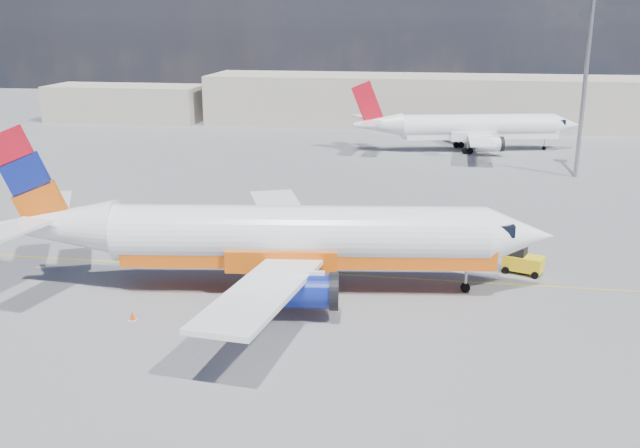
% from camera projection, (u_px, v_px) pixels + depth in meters
% --- Properties ---
extents(ground, '(240.00, 240.00, 0.00)m').
position_uv_depth(ground, '(315.00, 289.00, 47.46)').
color(ground, slate).
rests_on(ground, ground).
extents(taxi_line, '(70.00, 0.15, 0.01)m').
position_uv_depth(taxi_line, '(322.00, 274.00, 50.30)').
color(taxi_line, gold).
rests_on(taxi_line, ground).
extents(terminal_main, '(70.00, 14.00, 8.00)m').
position_uv_depth(terminal_main, '(422.00, 101.00, 116.55)').
color(terminal_main, beige).
rests_on(terminal_main, ground).
extents(terminal_annex, '(26.00, 10.00, 6.00)m').
position_uv_depth(terminal_annex, '(126.00, 103.00, 121.71)').
color(terminal_annex, beige).
rests_on(terminal_annex, ground).
extents(main_jet, '(36.50, 28.58, 11.04)m').
position_uv_depth(main_jet, '(282.00, 237.00, 46.27)').
color(main_jet, white).
rests_on(main_jet, ground).
extents(second_jet, '(31.09, 23.85, 9.38)m').
position_uv_depth(second_jet, '(471.00, 128.00, 94.59)').
color(second_jet, white).
rests_on(second_jet, ground).
extents(gse_tug, '(3.01, 2.46, 1.90)m').
position_uv_depth(gse_tug, '(522.00, 261.00, 50.21)').
color(gse_tug, black).
rests_on(gse_tug, ground).
extents(traffic_cone, '(0.40, 0.40, 0.57)m').
position_uv_depth(traffic_cone, '(133.00, 316.00, 42.56)').
color(traffic_cone, white).
rests_on(traffic_cone, ground).
extents(floodlight_mast, '(1.60, 1.60, 21.95)m').
position_uv_depth(floodlight_mast, '(588.00, 57.00, 76.50)').
color(floodlight_mast, gray).
rests_on(floodlight_mast, ground).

